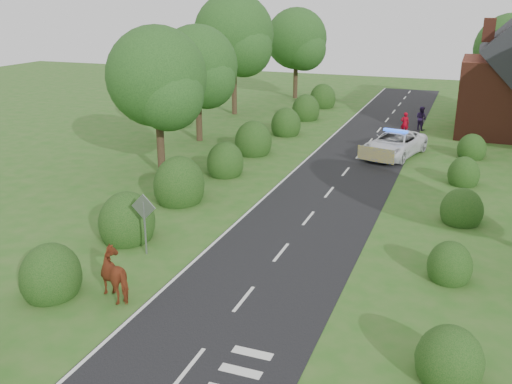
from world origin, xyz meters
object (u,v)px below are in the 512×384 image
at_px(pedestrian_purple, 421,118).
at_px(road_sign, 144,215).
at_px(police_van, 394,144).
at_px(pedestrian_red, 405,124).
at_px(cow, 119,278).

bearing_deg(pedestrian_purple, road_sign, 109.32).
bearing_deg(pedestrian_purple, police_van, 120.08).
relative_size(police_van, pedestrian_red, 3.68).
height_order(cow, pedestrian_purple, pedestrian_purple).
bearing_deg(road_sign, pedestrian_red, 74.45).
distance_m(cow, pedestrian_purple, 31.31).
bearing_deg(cow, road_sign, -140.74).
bearing_deg(cow, pedestrian_red, -168.82).
xyz_separation_m(road_sign, pedestrian_purple, (7.95, 27.23, -0.74)).
distance_m(police_van, pedestrian_purple, 8.61).
height_order(cow, police_van, police_van).
xyz_separation_m(road_sign, pedestrian_red, (6.98, 25.09, -0.81)).
bearing_deg(road_sign, cow, -73.93).
distance_m(cow, pedestrian_red, 29.01).
height_order(pedestrian_red, pedestrian_purple, pedestrian_purple).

